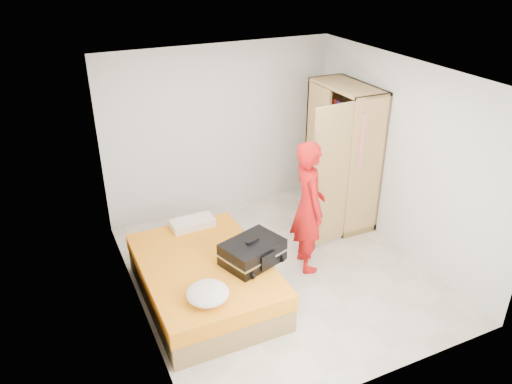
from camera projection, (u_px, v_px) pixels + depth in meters
name	position (u px, v px, depth m)	size (l,w,h in m)	color
room	(281.00, 182.00, 5.97)	(4.00, 4.02, 2.60)	beige
bed	(205.00, 280.00, 5.98)	(1.42, 2.02, 0.50)	olive
wardrobe	(341.00, 160.00, 7.35)	(1.17, 1.23, 2.10)	tan
person	(309.00, 207.00, 6.30)	(0.64, 0.42, 1.76)	red
suitcase	(253.00, 252.00, 5.82)	(0.82, 0.70, 0.30)	black
round_cushion	(208.00, 293.00, 5.22)	(0.45, 0.45, 0.17)	white
pillow	(193.00, 223.00, 6.58)	(0.56, 0.29, 0.10)	white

